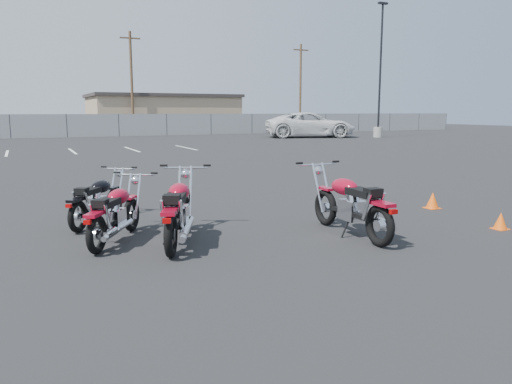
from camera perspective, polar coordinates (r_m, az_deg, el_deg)
name	(u,v)px	position (r m, az deg, el deg)	size (l,w,h in m)	color
ground	(261,238)	(7.98, 0.54, -5.33)	(120.00, 120.00, 0.00)	black
motorcycle_front_red	(115,214)	(7.99, -15.77, -2.38)	(1.40, 1.88, 0.98)	black
motorcycle_second_black	(97,200)	(9.34, -17.69, -0.93)	(1.44, 1.77, 0.95)	black
motorcycle_third_red	(179,211)	(7.69, -8.84, -2.15)	(1.35, 2.20, 1.11)	black
motorcycle_rear_red	(351,205)	(8.24, 10.85, -1.42)	(0.88, 2.28, 1.12)	black
training_cone_near	(352,204)	(10.40, 10.94, -1.33)	(0.22, 0.22, 0.27)	#FF5B0D
training_cone_far	(433,200)	(11.04, 19.53, -0.90)	(0.28, 0.28, 0.34)	#FF5B0D
training_cone_extra	(501,221)	(9.55, 26.17, -2.97)	(0.24, 0.24, 0.29)	#FF5B0D
light_pole_east	(379,103)	(40.46, 13.88, 9.81)	(0.80, 0.70, 10.13)	gray
chainlink_fence	(67,126)	(42.11, -20.82, 7.09)	(80.06, 0.06, 1.80)	gray
tan_building_east	(162,113)	(52.68, -10.68, 8.88)	(14.40, 9.40, 3.70)	tan
utility_pole_c	(132,81)	(46.98, -14.03, 12.20)	(1.80, 0.24, 9.00)	#4A3422
utility_pole_d	(300,86)	(54.41, 5.09, 11.98)	(1.80, 0.24, 9.00)	#4A3422
parking_line_stripes	(41,152)	(27.05, -23.41, 4.20)	(15.12, 4.00, 0.01)	silver
white_van	(310,118)	(39.57, 6.23, 8.45)	(8.05, 3.22, 3.06)	silver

